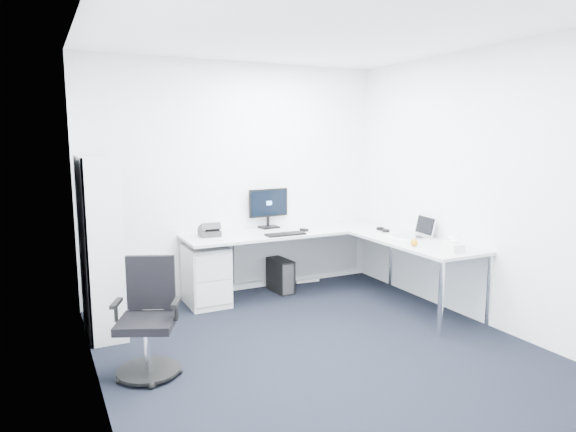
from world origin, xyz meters
name	(u,v)px	position (x,y,z in m)	size (l,w,h in m)	color
ground	(327,355)	(0.00, 0.00, 0.00)	(4.20, 4.20, 0.00)	black
ceiling	(331,26)	(0.00, 0.00, 2.70)	(4.20, 4.20, 0.00)	white
wall_back	(237,179)	(0.00, 2.10, 1.35)	(3.60, 0.02, 2.70)	white
wall_front	(567,249)	(0.00, -2.10, 1.35)	(3.60, 0.02, 2.70)	white
wall_left	(94,213)	(-1.80, 0.00, 1.35)	(0.02, 4.20, 2.70)	white
wall_right	(489,189)	(1.80, 0.00, 1.35)	(0.02, 4.20, 2.70)	white
l_desk	(306,268)	(0.55, 1.40, 0.38)	(2.58, 1.44, 0.75)	#B5B8B8
drawer_pedestal	(206,275)	(-0.51, 1.76, 0.33)	(0.43, 0.54, 0.66)	#B5B8B8
bookshelf	(100,245)	(-1.62, 1.45, 0.84)	(0.33, 0.84, 1.68)	silver
task_chair	(146,319)	(-1.44, 0.30, 0.46)	(0.51, 0.51, 0.91)	black
black_pc_tower	(280,275)	(0.43, 1.83, 0.20)	(0.18, 0.41, 0.40)	black
beige_pc_tower	(150,290)	(-1.09, 1.91, 0.20)	(0.19, 0.43, 0.41)	#BFB4A2
power_strip	(307,281)	(0.91, 2.04, 0.02)	(0.31, 0.05, 0.04)	silver
monitor	(269,208)	(0.37, 2.02, 1.00)	(0.51, 0.16, 0.49)	black
black_keyboard	(285,234)	(0.35, 1.52, 0.76)	(0.45, 0.16, 0.02)	black
mouse	(304,230)	(0.66, 1.65, 0.77)	(0.06, 0.10, 0.03)	black
desk_phone	(209,229)	(-0.43, 1.85, 0.83)	(0.22, 0.22, 0.15)	#28282A
laptop	(409,227)	(1.51, 0.80, 0.87)	(0.34, 0.33, 0.24)	silver
white_keyboard	(399,239)	(1.33, 0.74, 0.76)	(0.11, 0.40, 0.01)	silver
headphones	(383,229)	(1.49, 1.25, 0.78)	(0.13, 0.20, 0.05)	black
orange_fruit	(414,243)	(1.26, 0.41, 0.79)	(0.08, 0.08, 0.08)	orange
tissue_box	(453,247)	(1.45, 0.08, 0.79)	(0.12, 0.23, 0.08)	silver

